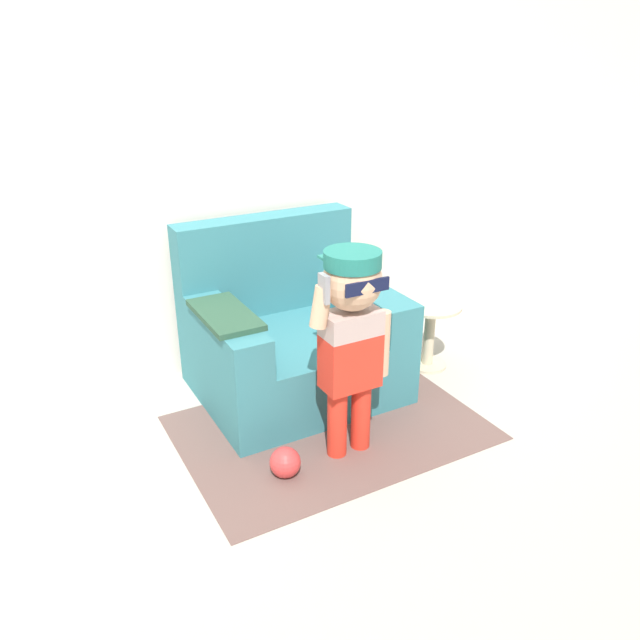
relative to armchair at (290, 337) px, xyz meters
name	(u,v)px	position (x,y,z in m)	size (l,w,h in m)	color
ground_plane	(290,399)	(-0.08, -0.14, -0.33)	(10.00, 10.00, 0.00)	#ADA89E
wall_back	(237,156)	(-0.08, 0.49, 0.97)	(10.00, 0.05, 2.60)	silver
armchair	(290,337)	(0.00, 0.00, 0.00)	(1.12, 0.94, 0.97)	teal
person_child	(352,324)	(-0.03, -0.73, 0.38)	(0.43, 0.32, 1.06)	red
side_table	(430,329)	(0.88, -0.19, -0.07)	(0.37, 0.37, 0.43)	beige
rug	(331,427)	(-0.01, -0.51, -0.32)	(1.58, 1.10, 0.01)	brown
toy_ball	(285,462)	(-0.40, -0.76, -0.25)	(0.15, 0.15, 0.15)	#D13838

